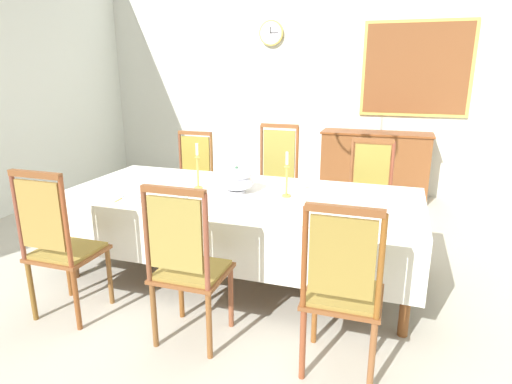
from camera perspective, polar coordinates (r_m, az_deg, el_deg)
ground at (r=3.71m, az=-2.78°, el=-12.07°), size 6.46×6.39×0.04m
back_wall at (r=6.39m, az=7.82°, el=16.00°), size 6.46×0.08×3.47m
dining_table at (r=3.58m, az=-1.99°, el=-1.15°), size 2.87×1.22×0.73m
tablecloth at (r=3.60m, az=-1.99°, el=-1.87°), size 2.89×1.24×0.45m
chair_south_a at (r=3.29m, az=-24.53°, el=-6.22°), size 0.44×0.42×1.10m
chair_north_a at (r=4.88m, az=-8.51°, el=1.88°), size 0.44×0.42×1.05m
chair_south_b at (r=2.75m, az=-9.09°, el=-9.33°), size 0.44×0.42×1.08m
chair_north_b at (r=4.53m, az=2.62°, el=1.45°), size 0.44×0.42×1.17m
chair_south_c at (r=2.50m, az=11.35°, el=-12.31°), size 0.44×0.42×1.07m
chair_north_c at (r=4.39m, az=14.71°, el=-0.03°), size 0.44×0.42×1.06m
soup_tureen at (r=3.55m, az=-2.58°, el=1.64°), size 0.28×0.28×0.22m
candlestick_west at (r=3.67m, az=-7.71°, el=2.86°), size 0.07×0.07×0.39m
candlestick_east at (r=3.41m, az=4.07°, el=1.74°), size 0.07×0.07×0.36m
bowl_near_left at (r=3.48m, az=-15.84°, el=-0.69°), size 0.17×0.17×0.04m
bowl_near_right at (r=3.30m, az=-10.48°, el=-1.22°), size 0.18×0.18×0.04m
spoon_primary at (r=3.57m, az=-17.15°, el=-0.65°), size 0.04×0.18×0.01m
spoon_secondary at (r=3.38m, az=-11.99°, el=-1.23°), size 0.04×0.18×0.01m
sideboard at (r=6.10m, az=15.35°, el=3.45°), size 1.44×0.48×0.90m
mounted_clock at (r=6.49m, az=2.03°, el=20.25°), size 0.35×0.06×0.35m
framed_painting at (r=6.22m, az=20.41°, el=14.99°), size 1.38×0.05×1.22m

